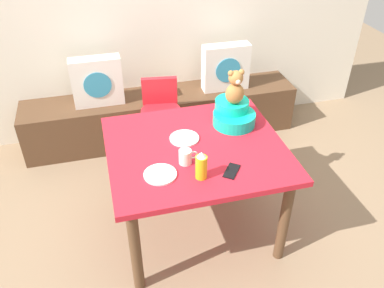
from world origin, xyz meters
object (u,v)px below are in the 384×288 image
at_px(dining_table, 196,159).
at_px(dinner_plate_far, 160,174).
at_px(pillow_floral_right, 226,67).
at_px(ketchup_bottle, 201,166).
at_px(cell_phone, 232,171).
at_px(teddy_bear, 235,88).
at_px(coffee_mug, 186,157).
at_px(dinner_plate_near, 184,138).
at_px(book_stack, 163,91).
at_px(infant_seat_teal, 233,114).
at_px(highchair, 161,113).
at_px(pillow_floral_left, 97,82).

relative_size(dining_table, dinner_plate_far, 5.80).
distance_m(pillow_floral_right, ketchup_bottle, 1.70).
bearing_deg(cell_phone, teddy_bear, -73.29).
distance_m(coffee_mug, dinner_plate_near, 0.26).
relative_size(book_stack, dinner_plate_near, 1.00).
bearing_deg(infant_seat_teal, ketchup_bottle, -126.06).
height_order(teddy_bear, dinner_plate_far, teddy_bear).
relative_size(teddy_bear, dinner_plate_far, 1.25).
relative_size(dining_table, ketchup_bottle, 6.27).
height_order(infant_seat_teal, cell_phone, infant_seat_teal).
xyz_separation_m(infant_seat_teal, ketchup_bottle, (-0.38, -0.52, 0.02)).
bearing_deg(pillow_floral_right, highchair, -149.61).
bearing_deg(highchair, teddy_bear, -55.92).
xyz_separation_m(pillow_floral_left, book_stack, (0.59, 0.02, -0.18)).
xyz_separation_m(pillow_floral_right, highchair, (-0.71, -0.42, -0.16)).
relative_size(ketchup_bottle, dinner_plate_near, 0.92).
relative_size(pillow_floral_left, dinner_plate_near, 2.20).
height_order(teddy_bear, ketchup_bottle, teddy_bear).
distance_m(teddy_bear, dinner_plate_far, 0.81).
xyz_separation_m(dinner_plate_near, dinner_plate_far, (-0.23, -0.33, 0.00)).
bearing_deg(pillow_floral_right, dining_table, -116.68).
xyz_separation_m(book_stack, teddy_bear, (0.31, -1.05, 0.52)).
relative_size(highchair, ketchup_bottle, 4.27).
bearing_deg(dinner_plate_near, highchair, 92.41).
xyz_separation_m(highchair, infant_seat_teal, (0.42, -0.61, 0.29)).
relative_size(book_stack, highchair, 0.25).
bearing_deg(pillow_floral_left, dinner_plate_far, -78.95).
bearing_deg(ketchup_bottle, coffee_mug, 109.53).
bearing_deg(ketchup_bottle, book_stack, 87.40).
distance_m(pillow_floral_right, infant_seat_teal, 1.08).
bearing_deg(highchair, dining_table, -84.24).
height_order(highchair, cell_phone, highchair).
height_order(highchair, infant_seat_teal, infant_seat_teal).
xyz_separation_m(coffee_mug, cell_phone, (0.25, -0.15, -0.04)).
bearing_deg(pillow_floral_right, infant_seat_teal, -105.92).
bearing_deg(book_stack, cell_phone, -85.59).
bearing_deg(pillow_floral_left, ketchup_bottle, -71.50).
height_order(book_stack, dinner_plate_near, dinner_plate_near).
distance_m(highchair, coffee_mug, 1.02).
height_order(teddy_bear, cell_phone, teddy_bear).
xyz_separation_m(pillow_floral_right, cell_phone, (-0.48, -1.55, 0.06)).
distance_m(dining_table, coffee_mug, 0.24).
relative_size(book_stack, dinner_plate_far, 1.00).
bearing_deg(dinner_plate_near, infant_seat_teal, 16.47).
bearing_deg(pillow_floral_right, dinner_plate_near, -120.69).
bearing_deg(dinner_plate_far, dining_table, 39.35).
height_order(highchair, ketchup_bottle, ketchup_bottle).
bearing_deg(dinner_plate_near, teddy_bear, 16.39).
bearing_deg(dinner_plate_far, ketchup_bottle, -18.67).
distance_m(infant_seat_teal, dinner_plate_near, 0.41).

